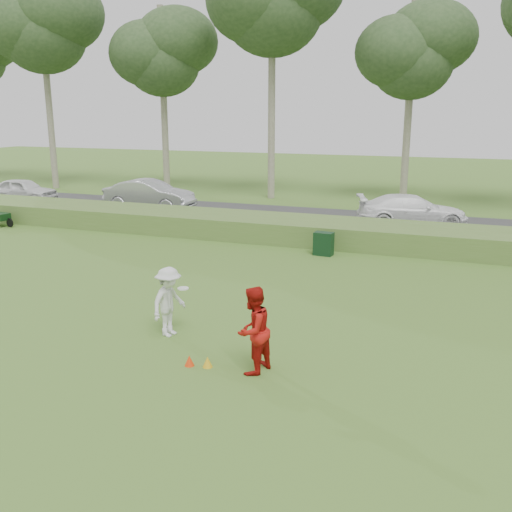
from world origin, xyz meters
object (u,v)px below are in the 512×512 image
at_px(car_mid, 149,195).
at_px(car_right, 412,211).
at_px(cone_yellow, 208,362).
at_px(cone_orange, 189,361).
at_px(player_red, 253,330).
at_px(car_left, 23,190).
at_px(player_white, 169,302).
at_px(utility_cabinet, 324,244).

xyz_separation_m(car_mid, car_right, (14.07, 0.22, -0.08)).
bearing_deg(car_right, cone_yellow, 154.93).
bearing_deg(car_right, cone_orange, 153.67).
xyz_separation_m(player_red, car_left, (-21.02, 16.69, -0.19)).
bearing_deg(player_white, player_red, -104.39).
height_order(player_red, cone_orange, player_red).
xyz_separation_m(car_left, car_mid, (8.58, 0.16, 0.12)).
bearing_deg(utility_cabinet, player_white, -95.07).
bearing_deg(cone_yellow, player_red, 7.23).
relative_size(player_white, utility_cabinet, 1.94).
xyz_separation_m(player_white, cone_yellow, (1.64, -1.33, -0.75)).
bearing_deg(car_mid, car_right, -91.05).
relative_size(player_red, cone_orange, 8.02).
bearing_deg(player_red, car_right, -170.11).
distance_m(player_white, cone_yellow, 2.25).
bearing_deg(car_left, cone_orange, -135.24).
relative_size(cone_yellow, car_right, 0.05).
distance_m(player_white, car_mid, 18.46).
xyz_separation_m(player_red, cone_yellow, (-1.01, -0.13, -0.83)).
bearing_deg(car_right, car_left, 74.63).
bearing_deg(utility_cabinet, car_left, 167.61).
xyz_separation_m(player_red, car_right, (1.63, 17.07, -0.14)).
xyz_separation_m(cone_yellow, car_left, (-20.01, 16.82, 0.64)).
bearing_deg(car_mid, player_red, -145.52).
height_order(cone_yellow, car_mid, car_mid).
xyz_separation_m(cone_orange, car_mid, (-11.03, 17.05, 0.76)).
distance_m(cone_orange, car_left, 25.89).
bearing_deg(car_right, player_red, 158.20).
distance_m(utility_cabinet, car_left, 20.99).
bearing_deg(player_red, car_mid, -128.22).
xyz_separation_m(cone_orange, car_left, (-19.61, 16.89, 0.64)).
bearing_deg(player_white, car_mid, 42.06).
height_order(cone_orange, car_mid, car_mid).
distance_m(car_left, car_mid, 8.59).
relative_size(cone_orange, car_right, 0.05).
height_order(player_white, car_left, player_white).
relative_size(cone_orange, cone_yellow, 0.98).
bearing_deg(cone_yellow, car_left, 139.96).
height_order(car_left, car_mid, car_mid).
relative_size(player_red, utility_cabinet, 2.11).
relative_size(cone_yellow, utility_cabinet, 0.27).
xyz_separation_m(utility_cabinet, car_mid, (-11.43, 6.47, 0.43)).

